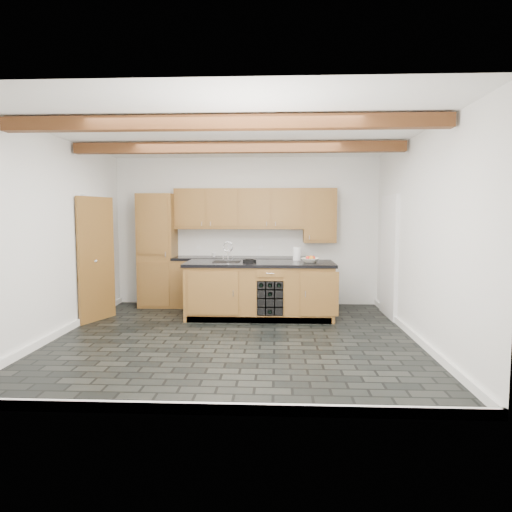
# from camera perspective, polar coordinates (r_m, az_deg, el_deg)

# --- Properties ---
(ground) EXTENTS (5.00, 5.00, 0.00)m
(ground) POSITION_cam_1_polar(r_m,az_deg,el_deg) (6.48, -2.68, -10.12)
(ground) COLOR black
(ground) RESTS_ON ground
(room_shell) EXTENTS (5.01, 5.00, 5.00)m
(room_shell) POSITION_cam_1_polar(r_m,az_deg,el_deg) (6.79, -3.03, 3.61)
(room_shell) COLOR white
(room_shell) RESTS_ON ground
(back_cabinetry) EXTENTS (3.65, 0.62, 2.20)m
(back_cabinetry) POSITION_cam_1_polar(r_m,az_deg,el_deg) (8.55, -3.82, 0.23)
(back_cabinetry) COLOR brown
(back_cabinetry) RESTS_ON ground
(island) EXTENTS (2.48, 0.96, 0.93)m
(island) POSITION_cam_1_polar(r_m,az_deg,el_deg) (7.62, 0.51, -4.25)
(island) COLOR brown
(island) RESTS_ON ground
(faucet) EXTENTS (0.45, 0.40, 0.34)m
(faucet) POSITION_cam_1_polar(r_m,az_deg,el_deg) (7.64, -3.64, -0.46)
(faucet) COLOR black
(faucet) RESTS_ON island
(kitchen_scale) EXTENTS (0.22, 0.18, 0.06)m
(kitchen_scale) POSITION_cam_1_polar(r_m,az_deg,el_deg) (7.51, -0.81, -0.59)
(kitchen_scale) COLOR black
(kitchen_scale) RESTS_ON island
(fruit_bowl) EXTENTS (0.36, 0.36, 0.07)m
(fruit_bowl) POSITION_cam_1_polar(r_m,az_deg,el_deg) (7.57, 6.78, -0.52)
(fruit_bowl) COLOR silver
(fruit_bowl) RESTS_ON island
(fruit_cluster) EXTENTS (0.16, 0.17, 0.07)m
(fruit_cluster) POSITION_cam_1_polar(r_m,az_deg,el_deg) (7.56, 6.78, -0.23)
(fruit_cluster) COLOR red
(fruit_cluster) RESTS_ON fruit_bowl
(paper_towel) EXTENTS (0.13, 0.13, 0.23)m
(paper_towel) POSITION_cam_1_polar(r_m,az_deg,el_deg) (7.88, 5.11, 0.29)
(paper_towel) COLOR white
(paper_towel) RESTS_ON island
(mug) EXTENTS (0.09, 0.09, 0.08)m
(mug) POSITION_cam_1_polar(r_m,az_deg,el_deg) (8.59, -5.28, 0.18)
(mug) COLOR white
(mug) RESTS_ON back_cabinetry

